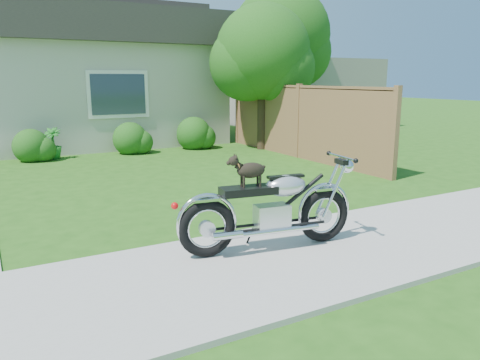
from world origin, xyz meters
name	(u,v)px	position (x,y,z in m)	size (l,w,h in m)	color
ground	(114,298)	(0.00, 0.00, 0.00)	(80.00, 80.00, 0.00)	#235114
sidewalk	(114,296)	(0.00, 0.00, 0.02)	(24.00, 2.20, 0.04)	#9E9B93
house	(9,74)	(0.00, 11.99, 2.16)	(12.60, 7.03, 4.50)	beige
fence	(299,121)	(6.30, 5.75, 0.94)	(0.12, 6.62, 1.90)	olive
tree_near	(268,57)	(6.36, 7.37, 2.63)	(2.72, 2.67, 4.10)	#3D2B1C
tree_far	(285,40)	(8.52, 9.69, 3.31)	(3.36, 3.36, 5.16)	#3D2B1C
shrub_row	(46,145)	(0.48, 8.50, 0.40)	(10.87, 1.01, 1.01)	#1E5015
potted_plant_right	(52,144)	(0.63, 8.55, 0.40)	(0.45, 0.45, 0.81)	#1D6C1F
motorcycle_with_dog	(272,208)	(1.96, 0.31, 0.55)	(2.22, 0.67, 1.14)	black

